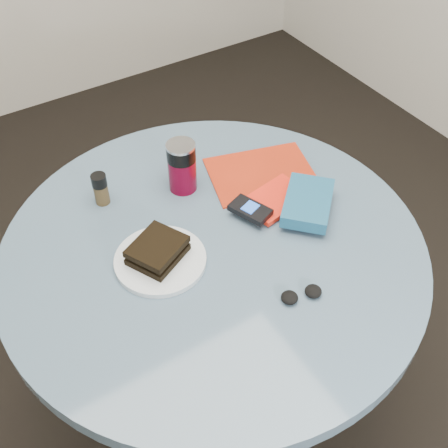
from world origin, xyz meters
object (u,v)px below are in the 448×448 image
sandwich (157,250)px  table (214,287)px  soda_can (182,167)px  magazine (261,173)px  headphones (301,294)px  mp3_player (250,210)px  plate (160,260)px  pepper_grinder (101,189)px  red_book (276,199)px  novel (308,203)px

sandwich → table: bearing=-9.6°
table → soda_can: (0.04, 0.21, 0.23)m
magazine → headphones: headphones is taller
sandwich → mp3_player: sandwich is taller
plate → magazine: plate is taller
plate → magazine: bearing=19.5°
table → mp3_player: bearing=12.5°
pepper_grinder → magazine: bearing=-17.3°
pepper_grinder → red_book: (0.37, -0.23, -0.03)m
headphones → novel: bearing=49.3°
magazine → soda_can: bearing=178.1°
sandwich → soda_can: 0.26m
magazine → headphones: bearing=-97.1°
soda_can → magazine: size_ratio=0.51×
red_book → mp3_player: size_ratio=1.43×
novel → headphones: size_ratio=1.72×
table → red_book: size_ratio=6.25×
novel → headphones: bearing=-174.3°
mp3_player → soda_can: bearing=114.1°
novel → mp3_player: bearing=111.0°
sandwich → headphones: bearing=-50.8°
plate → magazine: size_ratio=0.77×
pepper_grinder → novel: 0.51m
soda_can → plate: bearing=-130.8°
sandwich → red_book: sandwich is taller
red_book → table: bearing=-179.6°
pepper_grinder → novel: size_ratio=0.51×
table → novel: novel is taller
sandwich → headphones: size_ratio=1.53×
plate → pepper_grinder: bearing=96.4°
table → novel: (0.25, -0.03, 0.20)m
sandwich → soda_can: bearing=48.0°
pepper_grinder → headphones: size_ratio=0.88×
novel → plate: bearing=129.0°
sandwich → novel: sandwich is taller
magazine → red_book: 0.12m
magazine → pepper_grinder: bearing=178.8°
mp3_player → headphones: mp3_player is taller
plate → red_book: red_book is taller
table → mp3_player: mp3_player is taller
sandwich → headphones: (0.21, -0.26, -0.02)m
soda_can → pepper_grinder: size_ratio=1.59×
soda_can → red_book: size_ratio=0.86×
pepper_grinder → soda_can: bearing=-16.6°
sandwich → soda_can: (0.17, 0.19, 0.04)m
novel → pepper_grinder: bearing=99.7°
table → mp3_player: size_ratio=8.91×
soda_can → novel: size_ratio=0.81×
headphones → mp3_player: bearing=80.3°
plate → soda_can: soda_can is taller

